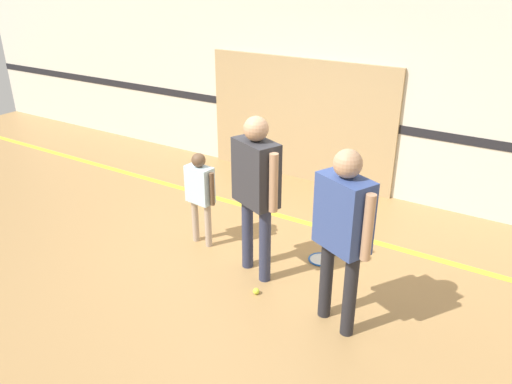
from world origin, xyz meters
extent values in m
plane|color=#A87F4C|center=(0.00, 0.00, 0.00)|extent=(16.00, 16.00, 0.00)
cube|color=silver|center=(0.00, 2.67, 1.60)|extent=(16.00, 0.06, 3.20)
cube|color=black|center=(0.00, 2.64, 1.02)|extent=(16.00, 0.01, 0.12)
cube|color=tan|center=(-0.70, 2.61, 0.93)|extent=(3.04, 0.05, 1.85)
cube|color=yellow|center=(0.00, 1.28, 0.00)|extent=(14.40, 0.10, 0.01)
cylinder|color=#2D334C|center=(0.04, 0.03, 0.42)|extent=(0.12, 0.12, 0.84)
cylinder|color=#2D334C|center=(0.33, -0.09, 0.42)|extent=(0.12, 0.12, 0.84)
cube|color=#2D2D33|center=(0.19, -0.03, 1.18)|extent=(0.56, 0.44, 0.67)
sphere|color=tan|center=(0.19, -0.03, 1.64)|extent=(0.25, 0.25, 0.25)
cylinder|color=tan|center=(-0.08, 0.08, 1.17)|extent=(0.09, 0.09, 0.60)
cylinder|color=tan|center=(0.45, -0.15, 1.17)|extent=(0.09, 0.09, 0.60)
cylinder|color=tan|center=(-0.80, 0.18, 0.28)|extent=(0.08, 0.08, 0.55)
cylinder|color=tan|center=(-0.60, 0.15, 0.28)|extent=(0.08, 0.08, 0.55)
cube|color=silver|center=(-0.70, 0.17, 0.77)|extent=(0.34, 0.21, 0.44)
sphere|color=brown|center=(-0.70, 0.17, 1.07)|extent=(0.16, 0.16, 0.16)
cylinder|color=brown|center=(-0.89, 0.19, 0.77)|extent=(0.06, 0.06, 0.39)
cylinder|color=brown|center=(-0.51, 0.14, 0.77)|extent=(0.06, 0.06, 0.39)
cylinder|color=#232328|center=(1.41, -0.43, 0.42)|extent=(0.12, 0.12, 0.83)
cylinder|color=#232328|center=(1.12, -0.30, 0.42)|extent=(0.12, 0.12, 0.83)
cube|color=#334784|center=(1.26, -0.36, 1.16)|extent=(0.55, 0.44, 0.66)
sphere|color=tan|center=(1.26, -0.36, 1.61)|extent=(0.24, 0.24, 0.24)
cylinder|color=tan|center=(1.52, -0.48, 1.15)|extent=(0.09, 0.09, 0.59)
cylinder|color=tan|center=(1.00, -0.24, 1.15)|extent=(0.09, 0.09, 0.59)
torus|color=blue|center=(0.68, 0.57, 0.01)|extent=(0.39, 0.39, 0.02)
cylinder|color=silver|center=(0.68, 0.57, 0.01)|extent=(0.24, 0.24, 0.01)
cylinder|color=black|center=(0.80, 0.79, 0.01)|extent=(0.13, 0.22, 0.02)
sphere|color=black|center=(0.85, 0.89, 0.01)|extent=(0.03, 0.03, 0.03)
sphere|color=#CCE038|center=(0.39, -0.37, 0.03)|extent=(0.07, 0.07, 0.07)
sphere|color=#CCE038|center=(0.82, 0.84, 0.03)|extent=(0.07, 0.07, 0.07)
camera|label=1|loc=(2.62, -3.93, 3.07)|focal=35.00mm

